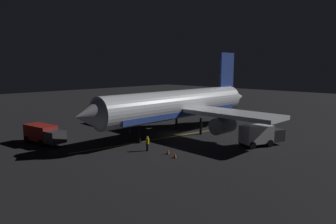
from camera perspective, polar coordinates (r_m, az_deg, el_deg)
ground_plane at (r=43.63m, az=1.84°, el=-4.40°), size 180.00×180.00×0.20m
apron_guide_stripe at (r=40.82m, az=-1.96°, el=-5.16°), size 4.53×23.88×0.01m
airliner at (r=43.29m, az=2.38°, el=1.30°), size 29.46×33.30×12.06m
baggage_truck at (r=41.27m, az=-22.65°, el=-3.92°), size 6.47×3.11×2.36m
catering_truck at (r=38.86m, az=17.13°, el=-4.28°), size 4.13×5.92×2.58m
ground_crew_worker at (r=35.04m, az=-3.94°, el=-5.99°), size 0.40×0.40×1.74m
traffic_cone_near_left at (r=32.50m, az=1.35°, el=-8.30°), size 0.50×0.50×0.55m
traffic_cone_near_right at (r=44.96m, az=-7.30°, el=-3.62°), size 0.50×0.50×0.55m
traffic_cone_under_wing at (r=33.87m, az=0.03°, el=-7.60°), size 0.50×0.50×0.55m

